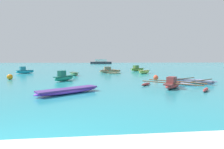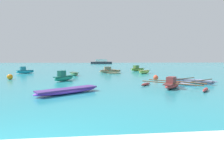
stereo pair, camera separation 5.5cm
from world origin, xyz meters
name	(u,v)px [view 2 (the right image)]	position (x,y,z in m)	size (l,w,h in m)	color
moored_boat_0	(193,81)	(9.96, 10.48, 0.15)	(4.30, 3.97, 0.34)	slate
moored_boat_1	(172,84)	(7.20, 8.21, 0.26)	(4.02, 3.88, 0.79)	#B74141
moored_boat_2	(25,71)	(-7.86, 22.72, 0.35)	(2.32, 1.99, 0.98)	#21B8D7
moored_boat_3	(68,91)	(0.48, 6.97, 0.17)	(3.56, 2.85, 0.30)	#8545DB
moored_boat_4	(137,69)	(9.35, 26.70, 0.34)	(2.98, 2.23, 0.97)	#6BB040
moored_boat_5	(110,71)	(4.18, 22.44, 0.31)	(3.37, 4.37, 0.92)	tan
moored_boat_6	(74,74)	(-0.55, 18.67, 0.23)	(1.55, 2.39, 0.40)	#4F8F5C
moored_boat_7	(64,77)	(-0.82, 13.17, 0.33)	(1.67, 2.47, 0.95)	#189579
moored_boat_8	(144,72)	(8.91, 20.88, 0.25)	(2.25, 2.15, 0.46)	#C8E763
mooring_buoy_0	(10,77)	(-6.21, 14.76, 0.26)	(0.53, 0.53, 0.53)	orange
mooring_buoy_1	(156,77)	(7.78, 13.06, 0.23)	(0.47, 0.47, 0.47)	#E54C2D
distant_ferry	(101,62)	(5.15, 82.72, 0.92)	(10.29, 2.26, 2.26)	#2D333D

